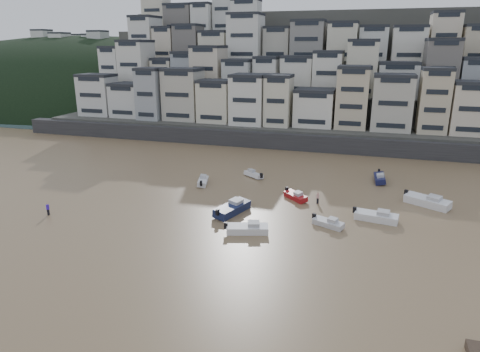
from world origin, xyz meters
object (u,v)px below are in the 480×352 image
(boat_b, at_px, (328,222))
(person_blue, at_px, (48,209))
(boat_h, at_px, (254,174))
(boat_d, at_px, (376,215))
(boat_a, at_px, (247,228))
(boat_g, at_px, (427,200))
(boat_i, at_px, (380,177))
(boat_e, at_px, (295,195))
(boat_c, at_px, (232,207))
(boat_f, at_px, (203,180))
(person_pink, at_px, (318,198))

(boat_b, distance_m, person_blue, 37.20)
(boat_h, height_order, boat_d, boat_d)
(boat_d, bearing_deg, person_blue, -156.90)
(boat_a, relative_size, person_blue, 3.19)
(boat_h, xyz_separation_m, boat_g, (27.27, -6.28, 0.34))
(boat_i, distance_m, boat_e, 17.51)
(boat_e, distance_m, boat_h, 12.66)
(boat_d, bearing_deg, boat_g, 57.08)
(boat_i, xyz_separation_m, boat_c, (-19.36, -20.62, 0.17))
(person_blue, bearing_deg, boat_g, 20.54)
(boat_f, bearing_deg, person_pink, -115.36)
(boat_a, xyz_separation_m, person_blue, (-27.31, -2.17, 0.11))
(boat_e, bearing_deg, boat_i, 90.54)
(boat_f, bearing_deg, person_blue, 126.17)
(boat_i, bearing_deg, person_pink, -35.87)
(boat_a, distance_m, boat_g, 27.35)
(person_pink, bearing_deg, boat_d, -27.64)
(person_pink, bearing_deg, boat_f, 169.44)
(boat_c, bearing_deg, boat_i, -25.11)
(boat_i, relative_size, boat_b, 1.27)
(boat_h, relative_size, boat_b, 0.99)
(boat_i, xyz_separation_m, person_blue, (-42.91, -28.42, 0.11))
(boat_g, bearing_deg, boat_f, -149.86)
(boat_c, height_order, boat_g, boat_c)
(boat_a, relative_size, boat_f, 1.15)
(boat_b, xyz_separation_m, person_pink, (-2.30, 7.90, 0.27))
(boat_f, bearing_deg, boat_i, -85.29)
(boat_e, height_order, boat_a, boat_a)
(boat_a, height_order, boat_b, boat_a)
(boat_a, distance_m, person_blue, 27.39)
(boat_a, xyz_separation_m, boat_b, (9.23, 4.87, -0.16))
(boat_c, distance_m, boat_b, 13.01)
(boat_c, relative_size, person_pink, 3.93)
(boat_c, distance_m, boat_g, 27.85)
(boat_g, bearing_deg, boat_h, -162.72)
(boat_c, distance_m, boat_d, 19.00)
(boat_e, bearing_deg, boat_c, -88.78)
(boat_e, relative_size, person_blue, 2.71)
(boat_i, relative_size, boat_c, 0.81)
(boat_c, distance_m, boat_a, 6.76)
(boat_c, xyz_separation_m, boat_f, (-8.54, 10.74, -0.28))
(boat_d, distance_m, boat_f, 28.42)
(boat_g, height_order, boat_d, boat_g)
(boat_a, bearing_deg, boat_g, 20.03)
(boat_h, distance_m, person_blue, 33.11)
(boat_h, relative_size, boat_d, 0.73)
(boat_e, bearing_deg, boat_d, 20.41)
(person_blue, bearing_deg, boat_i, 33.51)
(boat_f, relative_size, person_blue, 2.77)
(boat_b, xyz_separation_m, person_blue, (-36.53, -7.04, 0.27))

